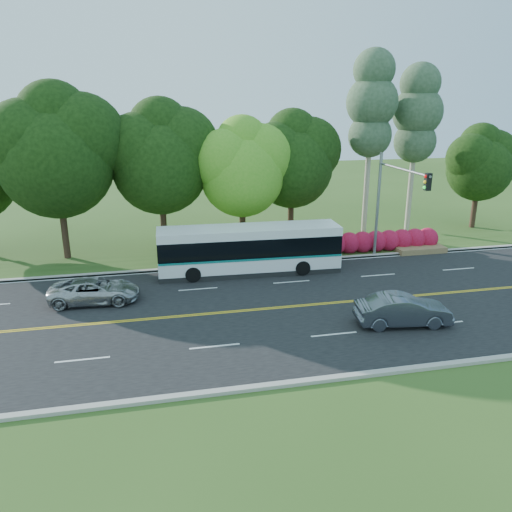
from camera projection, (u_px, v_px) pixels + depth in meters
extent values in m
plane|color=#31511B|center=(319.00, 304.00, 26.19)|extent=(120.00, 120.00, 0.00)
cube|color=black|center=(319.00, 304.00, 26.18)|extent=(60.00, 14.00, 0.02)
cube|color=#A8A298|center=(283.00, 262.00, 32.83)|extent=(60.00, 0.30, 0.15)
cube|color=#A8A298|center=(379.00, 373.00, 19.50)|extent=(60.00, 0.30, 0.15)
cube|color=#31511B|center=(276.00, 254.00, 34.56)|extent=(60.00, 4.00, 0.10)
cube|color=gold|center=(320.00, 305.00, 26.10)|extent=(57.00, 0.10, 0.00)
cube|color=gold|center=(319.00, 303.00, 26.25)|extent=(57.00, 0.10, 0.00)
cube|color=silver|center=(82.00, 360.00, 20.60)|extent=(2.20, 0.12, 0.00)
cube|color=silver|center=(215.00, 346.00, 21.71)|extent=(2.20, 0.12, 0.00)
cube|color=silver|center=(334.00, 334.00, 22.82)|extent=(2.20, 0.12, 0.00)
cube|color=silver|center=(442.00, 323.00, 23.93)|extent=(2.20, 0.12, 0.00)
cube|color=silver|center=(97.00, 297.00, 27.12)|extent=(2.20, 0.12, 0.00)
cube|color=silver|center=(198.00, 289.00, 28.23)|extent=(2.20, 0.12, 0.00)
cube|color=silver|center=(291.00, 282.00, 29.34)|extent=(2.20, 0.12, 0.00)
cube|color=silver|center=(378.00, 275.00, 30.45)|extent=(2.20, 0.12, 0.00)
cube|color=silver|center=(459.00, 269.00, 31.56)|extent=(2.20, 0.12, 0.00)
cube|color=silver|center=(285.00, 264.00, 32.56)|extent=(57.00, 0.12, 0.00)
cube|color=silver|center=(376.00, 370.00, 19.80)|extent=(57.00, 0.12, 0.00)
cylinder|color=#2F1E15|center=(65.00, 230.00, 33.01)|extent=(0.44, 0.44, 3.96)
sphere|color=black|center=(56.00, 162.00, 31.66)|extent=(7.20, 7.20, 7.20)
sphere|color=black|center=(81.00, 138.00, 31.83)|extent=(5.76, 5.76, 5.76)
sphere|color=black|center=(29.00, 142.00, 30.80)|extent=(5.40, 5.40, 5.40)
sphere|color=black|center=(54.00, 118.00, 31.24)|extent=(4.68, 4.68, 4.68)
cylinder|color=#2F1E15|center=(164.00, 225.00, 35.31)|extent=(0.44, 0.44, 3.60)
sphere|color=black|center=(160.00, 166.00, 34.07)|extent=(6.60, 6.60, 6.60)
sphere|color=black|center=(181.00, 146.00, 34.26)|extent=(5.28, 5.28, 5.28)
sphere|color=black|center=(139.00, 150.00, 33.27)|extent=(4.95, 4.95, 4.95)
sphere|color=black|center=(159.00, 129.00, 33.72)|extent=(4.29, 4.29, 4.29)
cylinder|color=#2F1E15|center=(243.00, 226.00, 35.54)|extent=(0.44, 0.44, 3.24)
sphere|color=#4B9A20|center=(242.00, 175.00, 34.44)|extent=(5.80, 5.80, 5.80)
sphere|color=#4B9A20|center=(260.00, 157.00, 34.64)|extent=(4.64, 4.64, 4.64)
sphere|color=#4B9A20|center=(226.00, 161.00, 33.72)|extent=(4.35, 4.35, 4.35)
sphere|color=#4B9A20|center=(242.00, 143.00, 34.18)|extent=(3.77, 3.77, 3.77)
cylinder|color=#2F1E15|center=(291.00, 218.00, 37.72)|extent=(0.44, 0.44, 3.42)
sphere|color=black|center=(292.00, 167.00, 36.57)|extent=(6.00, 6.00, 6.00)
sphere|color=black|center=(309.00, 150.00, 36.76)|extent=(4.80, 4.80, 4.80)
sphere|color=black|center=(277.00, 153.00, 35.83)|extent=(4.50, 4.50, 4.50)
sphere|color=black|center=(292.00, 135.00, 36.29)|extent=(3.90, 3.90, 3.90)
cylinder|color=#ACA38B|center=(367.00, 173.00, 37.97)|extent=(0.40, 0.40, 9.80)
sphere|color=#2F482D|center=(370.00, 135.00, 37.13)|extent=(3.23, 3.23, 3.23)
sphere|color=#2F482D|center=(372.00, 102.00, 36.41)|extent=(3.80, 3.80, 3.80)
sphere|color=#2F482D|center=(374.00, 69.00, 35.74)|extent=(3.04, 3.04, 3.04)
cylinder|color=#ACA38B|center=(412.00, 175.00, 39.35)|extent=(0.40, 0.40, 9.10)
sphere|color=#2F482D|center=(415.00, 142.00, 38.57)|extent=(3.23, 3.23, 3.23)
sphere|color=#2F482D|center=(418.00, 112.00, 37.90)|extent=(3.80, 3.80, 3.80)
sphere|color=#2F482D|center=(420.00, 83.00, 37.27)|extent=(3.04, 3.04, 3.04)
cylinder|color=#2F1E15|center=(474.00, 209.00, 41.47)|extent=(0.44, 0.44, 3.06)
sphere|color=black|center=(479.00, 169.00, 40.46)|extent=(5.20, 5.20, 5.20)
sphere|color=black|center=(492.00, 155.00, 40.66)|extent=(4.16, 4.16, 4.16)
sphere|color=black|center=(471.00, 158.00, 39.79)|extent=(3.90, 3.90, 3.90)
sphere|color=black|center=(481.00, 144.00, 40.27)|extent=(3.38, 3.38, 3.38)
sphere|color=#A30D17|center=(322.00, 245.00, 34.21)|extent=(1.50, 1.50, 1.50)
sphere|color=#A30D17|center=(335.00, 244.00, 34.41)|extent=(1.50, 1.50, 1.50)
sphere|color=#A30D17|center=(349.00, 243.00, 34.61)|extent=(1.50, 1.50, 1.50)
sphere|color=#A30D17|center=(363.00, 242.00, 34.81)|extent=(1.50, 1.50, 1.50)
sphere|color=#A30D17|center=(376.00, 241.00, 35.01)|extent=(1.50, 1.50, 1.50)
sphere|color=#A30D17|center=(389.00, 240.00, 35.22)|extent=(1.50, 1.50, 1.50)
sphere|color=#A30D17|center=(402.00, 240.00, 35.42)|extent=(1.50, 1.50, 1.50)
sphere|color=#A30D17|center=(415.00, 239.00, 35.62)|extent=(1.50, 1.50, 1.50)
sphere|color=#A30D17|center=(427.00, 238.00, 35.82)|extent=(1.50, 1.50, 1.50)
cube|color=brown|center=(420.00, 249.00, 35.04)|extent=(3.50, 1.40, 0.40)
cylinder|color=gray|center=(378.00, 206.00, 33.25)|extent=(0.20, 0.20, 7.00)
cylinder|color=gray|center=(403.00, 169.00, 29.61)|extent=(0.14, 6.00, 0.14)
cube|color=black|center=(428.00, 182.00, 27.09)|extent=(0.32, 0.28, 0.95)
sphere|color=red|center=(426.00, 176.00, 26.96)|extent=(0.18, 0.18, 0.18)
sphere|color=yellow|center=(425.00, 182.00, 27.05)|extent=(0.18, 0.18, 0.18)
sphere|color=#19D833|center=(425.00, 187.00, 27.14)|extent=(0.18, 0.18, 0.18)
cube|color=white|center=(249.00, 260.00, 30.74)|extent=(11.14, 2.72, 0.91)
cube|color=black|center=(249.00, 244.00, 30.43)|extent=(11.08, 2.76, 1.14)
cube|color=white|center=(249.00, 231.00, 30.18)|extent=(11.14, 2.72, 0.51)
cube|color=#0C6F6B|center=(249.00, 254.00, 30.62)|extent=(11.08, 2.77, 0.13)
cube|color=black|center=(158.00, 248.00, 29.46)|extent=(0.13, 2.16, 1.57)
cube|color=#19E54C|center=(157.00, 233.00, 29.20)|extent=(0.10, 1.41, 0.20)
cube|color=black|center=(249.00, 270.00, 30.92)|extent=(11.13, 2.62, 0.32)
cylinder|color=black|center=(193.00, 275.00, 29.19)|extent=(0.93, 0.29, 0.92)
cylinder|color=black|center=(191.00, 263.00, 31.26)|extent=(0.93, 0.29, 0.92)
cylinder|color=black|center=(303.00, 268.00, 30.33)|extent=(0.93, 0.29, 0.92)
cylinder|color=black|center=(294.00, 257.00, 32.40)|extent=(0.93, 0.29, 0.92)
imported|color=#545965|center=(403.00, 310.00, 23.61)|extent=(4.62, 2.12, 1.47)
imported|color=#AAACAF|center=(94.00, 291.00, 26.26)|extent=(4.74, 2.40, 1.29)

